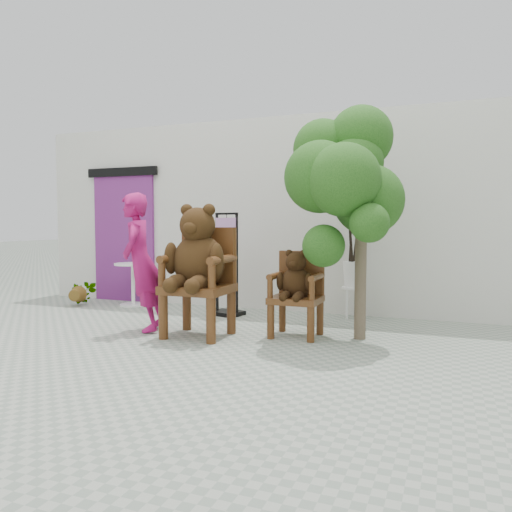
# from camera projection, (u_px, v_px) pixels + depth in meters

# --- Properties ---
(ground_plane) EXTENTS (60.00, 60.00, 0.00)m
(ground_plane) POSITION_uv_depth(u_px,v_px,m) (214.00, 350.00, 5.33)
(ground_plane) COLOR gray
(ground_plane) RESTS_ON ground
(back_wall) EXTENTS (9.00, 1.00, 3.00)m
(back_wall) POSITION_uv_depth(u_px,v_px,m) (297.00, 215.00, 8.12)
(back_wall) COLOR silver
(back_wall) RESTS_ON ground
(doorway) EXTENTS (1.40, 0.11, 2.33)m
(doorway) POSITION_uv_depth(u_px,v_px,m) (124.00, 235.00, 8.74)
(doorway) COLOR #6F2570
(doorway) RESTS_ON ground
(chair_big) EXTENTS (0.75, 0.83, 1.59)m
(chair_big) POSITION_uv_depth(u_px,v_px,m) (198.00, 261.00, 5.96)
(chair_big) COLOR #45250E
(chair_big) RESTS_ON ground
(chair_small) EXTENTS (0.58, 0.56, 1.04)m
(chair_small) POSITION_uv_depth(u_px,v_px,m) (297.00, 285.00, 5.97)
(chair_small) COLOR #45250E
(chair_small) RESTS_ON ground
(person) EXTENTS (0.60, 0.73, 1.73)m
(person) POSITION_uv_depth(u_px,v_px,m) (142.00, 263.00, 6.25)
(person) COLOR #A7145E
(person) RESTS_ON ground
(cafe_table) EXTENTS (0.60, 0.60, 0.70)m
(cafe_table) POSITION_uv_depth(u_px,v_px,m) (133.00, 279.00, 8.22)
(cafe_table) COLOR white
(cafe_table) RESTS_ON ground
(display_stand) EXTENTS (0.51, 0.44, 1.51)m
(display_stand) POSITION_uv_depth(u_px,v_px,m) (227.00, 276.00, 7.35)
(display_stand) COLOR black
(display_stand) RESTS_ON ground
(stool_bucket) EXTENTS (0.32, 0.32, 1.45)m
(stool_bucket) POSITION_uv_depth(u_px,v_px,m) (353.00, 274.00, 7.09)
(stool_bucket) COLOR white
(stool_bucket) RESTS_ON ground
(tree) EXTENTS (1.36, 1.48, 2.76)m
(tree) POSITION_uv_depth(u_px,v_px,m) (344.00, 175.00, 5.75)
(tree) COLOR #4E402F
(tree) RESTS_ON ground
(potted_plant) EXTENTS (0.51, 0.47, 0.47)m
(potted_plant) POSITION_uv_depth(u_px,v_px,m) (81.00, 291.00, 8.29)
(potted_plant) COLOR #163E11
(potted_plant) RESTS_ON ground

